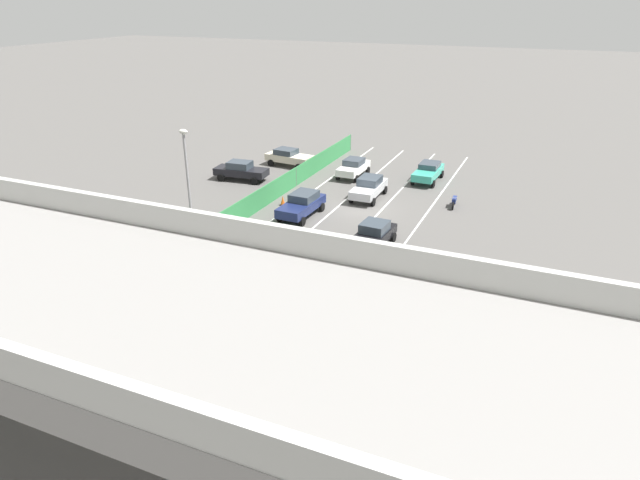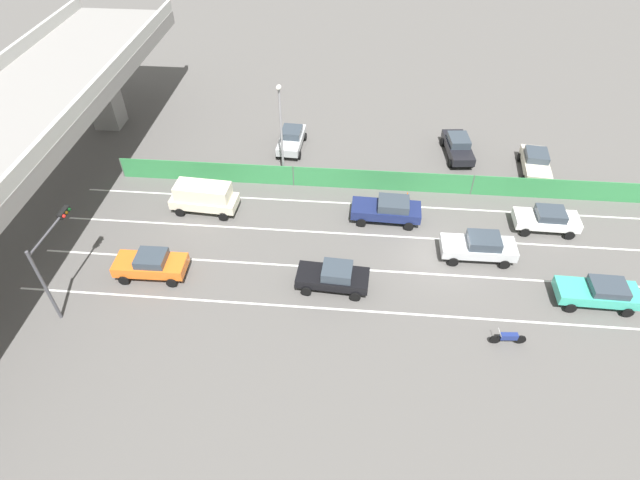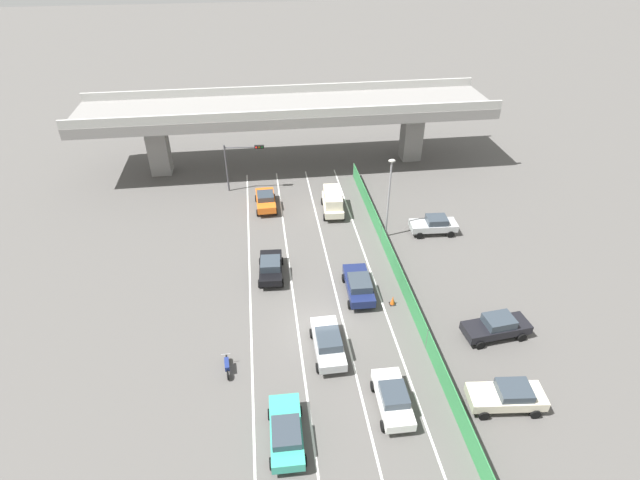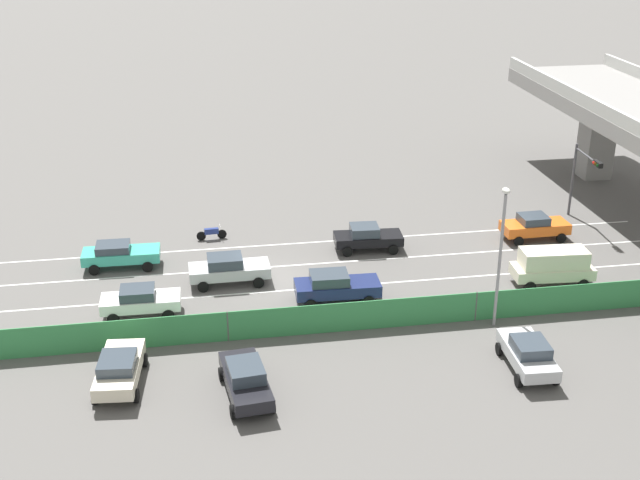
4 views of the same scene
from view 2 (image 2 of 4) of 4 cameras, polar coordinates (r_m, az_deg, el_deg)
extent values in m
plane|color=#565451|center=(33.52, 12.99, -1.75)|extent=(300.00, 300.00, 0.00)
cube|color=silver|center=(29.73, 6.88, -8.00)|extent=(0.14, 43.19, 0.01)
cube|color=silver|center=(31.94, 6.86, -3.45)|extent=(0.14, 43.19, 0.01)
cube|color=silver|center=(34.33, 6.85, 0.49)|extent=(0.14, 43.19, 0.01)
cube|color=silver|center=(36.86, 6.83, 3.91)|extent=(0.14, 43.19, 0.01)
cube|color=#B2B2AD|center=(33.33, -27.91, 10.19)|extent=(44.94, 0.30, 0.90)
cube|color=gray|center=(48.29, -23.13, 14.92)|extent=(2.17, 2.17, 6.04)
cube|color=#338447|center=(37.86, 6.93, 6.62)|extent=(0.06, 39.19, 1.64)
cylinder|color=#4C514C|center=(38.74, 16.65, 5.91)|extent=(0.10, 0.10, 1.64)
cylinder|color=#4C514C|center=(38.09, -2.99, 7.15)|extent=(0.10, 0.10, 1.64)
cylinder|color=#4C514C|center=(41.74, -21.24, 7.56)|extent=(0.10, 0.10, 1.64)
cube|color=teal|center=(33.45, 28.55, -5.22)|extent=(1.86, 4.61, 0.62)
cube|color=#333D47|center=(33.29, 29.56, -4.61)|extent=(1.60, 2.01, 0.45)
cylinder|color=black|center=(32.60, 26.18, -6.82)|extent=(0.23, 0.64, 0.64)
cylinder|color=black|center=(33.73, 25.49, -4.57)|extent=(0.23, 0.64, 0.64)
cylinder|color=black|center=(33.89, 31.10, -6.94)|extent=(0.23, 0.64, 0.64)
cylinder|color=black|center=(34.98, 30.26, -4.77)|extent=(0.23, 0.64, 0.64)
cube|color=navy|center=(35.14, 7.38, 3.31)|extent=(2.00, 4.75, 0.65)
cube|color=#333D47|center=(34.78, 8.22, 4.02)|extent=(1.69, 2.13, 0.56)
cylinder|color=black|center=(34.72, 4.65, 1.95)|extent=(0.24, 0.65, 0.64)
cylinder|color=black|center=(36.15, 4.82, 3.83)|extent=(0.24, 0.65, 0.64)
cylinder|color=black|center=(34.83, 9.89, 1.52)|extent=(0.24, 0.65, 0.64)
cylinder|color=black|center=(36.25, 9.86, 3.41)|extent=(0.24, 0.65, 0.64)
cube|color=black|center=(30.28, 1.43, -4.22)|extent=(2.03, 4.36, 0.57)
cube|color=#333D47|center=(29.84, 1.93, -3.50)|extent=(1.67, 1.83, 0.59)
cylinder|color=black|center=(30.16, -1.55, -5.73)|extent=(0.26, 0.65, 0.64)
cylinder|color=black|center=(31.35, -1.01, -3.33)|extent=(0.26, 0.65, 0.64)
cylinder|color=black|center=(29.94, 3.96, -6.31)|extent=(0.26, 0.65, 0.64)
cylinder|color=black|center=(31.14, 4.27, -3.88)|extent=(0.26, 0.65, 0.64)
cube|color=orange|center=(32.60, -18.39, -2.67)|extent=(1.87, 4.32, 0.66)
cube|color=#333D47|center=(32.15, -18.34, -1.95)|extent=(1.61, 1.78, 0.51)
cylinder|color=black|center=(32.92, -21.04, -4.21)|extent=(0.23, 0.64, 0.64)
cylinder|color=black|center=(34.05, -20.05, -2.03)|extent=(0.23, 0.64, 0.64)
cylinder|color=black|center=(31.87, -16.23, -4.59)|extent=(0.23, 0.64, 0.64)
cylinder|color=black|center=(33.03, -15.38, -2.33)|extent=(0.23, 0.64, 0.64)
cube|color=silver|center=(37.30, 23.95, 2.05)|extent=(1.81, 4.23, 0.60)
cube|color=#333D47|center=(37.02, 24.39, 2.70)|extent=(1.56, 1.84, 0.52)
cylinder|color=black|center=(36.50, 21.92, 0.80)|extent=(0.23, 0.64, 0.64)
cylinder|color=black|center=(37.78, 21.45, 2.54)|extent=(0.23, 0.64, 0.64)
cylinder|color=black|center=(37.45, 26.08, 0.48)|extent=(0.23, 0.64, 0.64)
cylinder|color=black|center=(38.70, 25.49, 2.19)|extent=(0.23, 0.64, 0.64)
cube|color=beige|center=(36.56, -12.76, 4.28)|extent=(2.12, 4.70, 0.65)
cube|color=beige|center=(36.07, -12.96, 5.31)|extent=(1.85, 3.86, 1.01)
cylinder|color=black|center=(36.77, -15.38, 3.00)|extent=(0.26, 0.65, 0.64)
cylinder|color=black|center=(38.05, -14.44, 4.72)|extent=(0.26, 0.65, 0.64)
cylinder|color=black|center=(35.71, -10.75, 2.57)|extent=(0.26, 0.65, 0.64)
cylinder|color=black|center=(37.03, -9.94, 4.35)|extent=(0.26, 0.65, 0.64)
cube|color=#B7BABC|center=(33.57, 17.24, -0.82)|extent=(1.84, 4.65, 0.63)
cube|color=#333D47|center=(33.24, 17.86, -0.07)|extent=(1.60, 2.00, 0.59)
cylinder|color=black|center=(32.91, 14.64, -2.36)|extent=(0.23, 0.64, 0.64)
cylinder|color=black|center=(34.19, 14.30, -0.24)|extent=(0.23, 0.64, 0.64)
cylinder|color=black|center=(33.68, 19.90, -2.58)|extent=(0.23, 0.64, 0.64)
cylinder|color=black|center=(34.94, 19.37, -0.50)|extent=(0.23, 0.64, 0.64)
cylinder|color=black|center=(29.52, 18.97, -10.45)|extent=(0.15, 0.61, 0.60)
cylinder|color=black|center=(29.97, 21.46, -10.31)|extent=(0.15, 0.61, 0.60)
cube|color=navy|center=(29.53, 20.35, -10.05)|extent=(0.35, 0.94, 0.36)
cylinder|color=#B2B2B2|center=(29.09, 19.45, -9.70)|extent=(0.60, 0.08, 0.03)
cube|color=beige|center=(42.68, 22.92, 7.82)|extent=(4.63, 2.25, 0.64)
cube|color=#333D47|center=(42.70, 23.06, 8.72)|extent=(2.06, 1.78, 0.51)
cylinder|color=black|center=(41.92, 24.18, 5.93)|extent=(0.66, 0.28, 0.64)
cylinder|color=black|center=(41.47, 21.78, 6.30)|extent=(0.66, 0.28, 0.64)
cylinder|color=black|center=(44.40, 23.66, 8.22)|extent=(0.66, 0.28, 0.64)
cylinder|color=black|center=(43.98, 21.38, 8.59)|extent=(0.66, 0.28, 0.64)
cube|color=black|center=(42.82, 15.13, 9.95)|extent=(4.78, 2.19, 0.61)
cube|color=#333D47|center=(42.61, 15.25, 10.71)|extent=(2.11, 1.71, 0.59)
cylinder|color=black|center=(42.04, 16.62, 8.21)|extent=(0.66, 0.28, 0.64)
cylinder|color=black|center=(41.56, 14.32, 8.28)|extent=(0.66, 0.28, 0.64)
cylinder|color=black|center=(44.58, 15.69, 10.51)|extent=(0.66, 0.28, 0.64)
cylinder|color=black|center=(44.12, 13.49, 10.59)|extent=(0.66, 0.28, 0.64)
cube|color=#B2B5B7|center=(42.38, -3.22, 11.08)|extent=(4.31, 1.99, 0.61)
cube|color=#333D47|center=(42.30, -3.18, 11.94)|extent=(1.88, 1.64, 0.56)
cylinder|color=black|center=(41.29, -2.34, 9.43)|extent=(0.65, 0.25, 0.64)
cylinder|color=black|center=(41.60, -4.76, 9.59)|extent=(0.65, 0.25, 0.64)
cylinder|color=black|center=(43.69, -1.69, 11.46)|extent=(0.65, 0.25, 0.64)
cylinder|color=black|center=(43.98, -4.00, 11.60)|extent=(0.65, 0.25, 0.64)
cylinder|color=#47474C|center=(31.05, -28.37, -4.59)|extent=(0.18, 0.18, 5.14)
cylinder|color=#47474C|center=(30.73, -28.02, 0.91)|extent=(3.89, 0.33, 0.12)
cube|color=black|center=(31.68, -26.70, 2.77)|extent=(0.97, 0.33, 0.32)
sphere|color=red|center=(31.40, -26.70, 2.40)|extent=(0.20, 0.20, 0.20)
sphere|color=#3B2806|center=(31.59, -26.46, 2.75)|extent=(0.20, 0.20, 0.20)
sphere|color=black|center=(31.78, -26.21, 3.09)|extent=(0.20, 0.20, 0.20)
cylinder|color=gray|center=(37.17, -4.31, 11.32)|extent=(0.16, 0.16, 7.30)
ellipsoid|color=silver|center=(35.35, -4.64, 16.64)|extent=(0.60, 0.36, 0.28)
cone|color=orange|center=(37.36, 9.71, 4.88)|extent=(0.36, 0.36, 0.75)
cube|color=black|center=(37.58, 9.65, 4.45)|extent=(0.47, 0.47, 0.03)
camera|label=1|loc=(35.14, -64.15, 5.46)|focal=31.48mm
camera|label=3|loc=(37.34, 70.42, 21.20)|focal=27.81mm
camera|label=4|loc=(68.70, 17.35, 39.87)|focal=46.86mm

